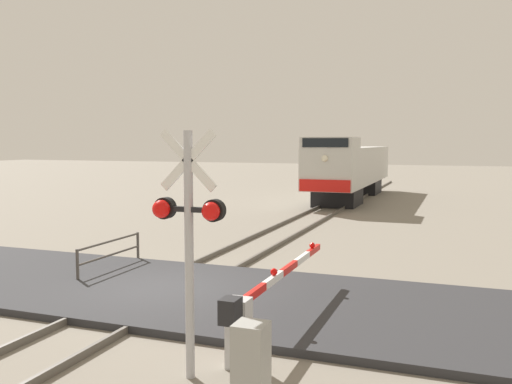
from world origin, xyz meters
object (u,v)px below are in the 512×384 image
crossing_gate (255,307)px  locomotive (351,168)px  crossing_signal (188,227)px  guard_railing (110,251)px  utility_cabinet (251,382)px

crossing_gate → locomotive: bearing=97.2°
crossing_signal → crossing_gate: crossing_signal is taller
crossing_signal → crossing_gate: size_ratio=0.67×
crossing_gate → guard_railing: 7.06m
utility_cabinet → guard_railing: (-6.83, 6.72, -0.12)m
locomotive → crossing_gate: bearing=-82.8°
locomotive → crossing_gate: 26.69m
guard_railing → crossing_signal: bearing=-45.5°
utility_cabinet → locomotive: bearing=98.4°
crossing_signal → guard_railing: size_ratio=1.34×
locomotive → utility_cabinet: size_ratio=10.02×
locomotive → crossing_signal: 27.99m
crossing_signal → guard_railing: (-5.28, 5.37, -1.77)m
locomotive → crossing_signal: bearing=-84.3°
utility_cabinet → guard_railing: bearing=135.4°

